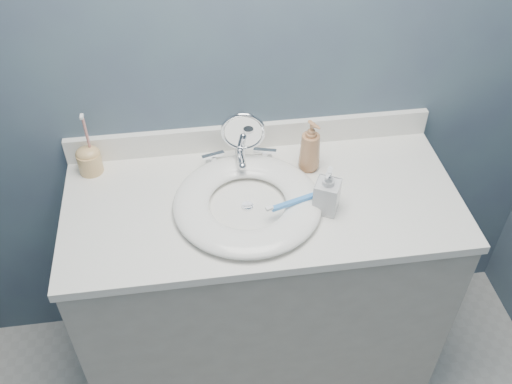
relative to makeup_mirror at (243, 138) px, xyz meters
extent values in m
cube|color=#424D64|center=(0.04, 0.11, 0.21)|extent=(2.20, 0.02, 2.40)
cube|color=#AFABA0|center=(0.04, -0.17, -0.57)|extent=(1.20, 0.55, 0.85)
cube|color=white|center=(0.04, -0.17, -0.13)|extent=(1.22, 0.57, 0.03)
cube|color=white|center=(0.04, 0.10, -0.07)|extent=(1.22, 0.02, 0.09)
cylinder|color=silver|center=(-0.01, -0.20, -0.11)|extent=(0.04, 0.04, 0.01)
cube|color=silver|center=(-0.01, 0.01, -0.11)|extent=(0.22, 0.05, 0.01)
cylinder|color=silver|center=(-0.01, 0.01, -0.08)|extent=(0.03, 0.03, 0.06)
cylinder|color=silver|center=(-0.01, -0.03, -0.05)|extent=(0.02, 0.09, 0.02)
sphere|color=silver|center=(-0.01, -0.08, -0.05)|extent=(0.03, 0.03, 0.03)
cylinder|color=silver|center=(-0.10, 0.01, -0.09)|extent=(0.02, 0.02, 0.03)
cube|color=silver|center=(-0.10, 0.01, -0.07)|extent=(0.08, 0.03, 0.01)
cylinder|color=silver|center=(0.07, 0.01, -0.09)|extent=(0.02, 0.02, 0.03)
cube|color=silver|center=(0.07, 0.01, -0.07)|extent=(0.08, 0.03, 0.01)
cylinder|color=silver|center=(0.00, 0.00, -0.11)|extent=(0.08, 0.08, 0.01)
cylinder|color=silver|center=(0.00, 0.00, -0.06)|extent=(0.01, 0.01, 0.11)
torus|color=silver|center=(0.00, 0.00, 0.02)|extent=(0.14, 0.03, 0.14)
cylinder|color=white|center=(0.00, 0.00, 0.02)|extent=(0.12, 0.02, 0.12)
imported|color=#AD764E|center=(0.21, -0.04, -0.02)|extent=(0.09, 0.09, 0.18)
imported|color=silver|center=(0.22, -0.24, -0.04)|extent=(0.10, 0.10, 0.16)
cylinder|color=tan|center=(-0.49, 0.04, -0.08)|extent=(0.08, 0.08, 0.07)
ellipsoid|color=tan|center=(-0.49, 0.04, -0.04)|extent=(0.08, 0.07, 0.05)
cylinder|color=tan|center=(-0.48, 0.04, 0.03)|extent=(0.01, 0.03, 0.15)
cube|color=white|center=(-0.48, 0.04, 0.10)|extent=(0.01, 0.02, 0.01)
cube|color=#3E89DD|center=(0.12, -0.24, -0.07)|extent=(0.15, 0.06, 0.01)
cube|color=white|center=(0.04, -0.26, -0.06)|extent=(0.02, 0.02, 0.01)
camera|label=1|loc=(-0.16, -1.42, 1.10)|focal=40.00mm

